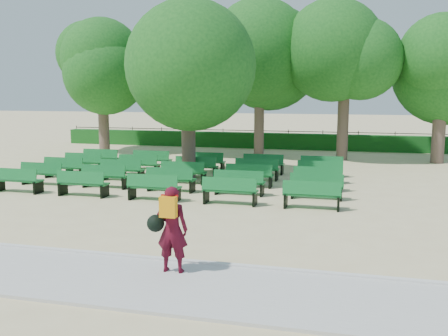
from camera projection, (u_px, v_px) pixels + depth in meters
name	position (u px, v px, depth m)	size (l,w,h in m)	color
ground	(202.00, 196.00, 16.07)	(120.00, 120.00, 0.00)	#D1BF8A
paving	(84.00, 277.00, 8.98)	(30.00, 2.20, 0.06)	beige
curb	(113.00, 256.00, 10.08)	(30.00, 0.12, 0.10)	silver
hedge	(271.00, 141.00, 29.41)	(26.00, 0.70, 0.90)	#15541A
fence	(271.00, 148.00, 29.86)	(26.00, 0.10, 1.02)	black
tree_line	(258.00, 157.00, 25.65)	(21.80, 6.80, 7.04)	#1C5F1B
bench_array	(184.00, 181.00, 18.22)	(1.67, 0.59, 1.04)	#126B2C
tree_among	(188.00, 61.00, 18.68)	(4.70, 4.70, 6.62)	brown
person	(171.00, 228.00, 9.04)	(0.76, 0.46, 1.60)	#480A18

